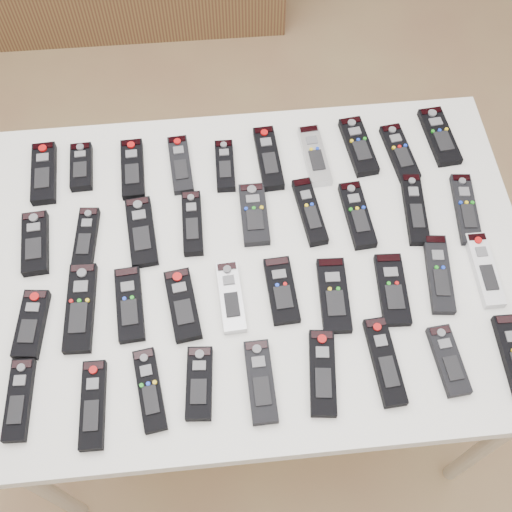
{
  "coord_description": "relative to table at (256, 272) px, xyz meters",
  "views": [
    {
      "loc": [
        0.01,
        -0.71,
        2.06
      ],
      "look_at": [
        0.08,
        -0.01,
        0.8
      ],
      "focal_mm": 45.0,
      "sensor_mm": 36.0,
      "label": 1
    }
  ],
  "objects": [
    {
      "name": "remote_2",
      "position": [
        -0.28,
        0.28,
        0.07
      ],
      "size": [
        0.06,
        0.17,
        0.02
      ],
      "primitive_type": "cube",
      "rotation": [
        0.0,
        0.0,
        0.03
      ],
      "color": "black",
      "rests_on": "table"
    },
    {
      "name": "remote_20",
      "position": [
        -0.39,
        -0.09,
        0.07
      ],
      "size": [
        0.07,
        0.21,
        0.02
      ],
      "primitive_type": "cube",
      "rotation": [
        0.0,
        0.0,
        -0.04
      ],
      "color": "black",
      "rests_on": "table"
    },
    {
      "name": "remote_11",
      "position": [
        -0.39,
        0.09,
        0.07
      ],
      "size": [
        0.06,
        0.16,
        0.02
      ],
      "primitive_type": "cube",
      "rotation": [
        0.0,
        0.0,
        -0.1
      ],
      "color": "black",
      "rests_on": "table"
    },
    {
      "name": "remote_0",
      "position": [
        -0.49,
        0.29,
        0.07
      ],
      "size": [
        0.06,
        0.18,
        0.02
      ],
      "primitive_type": "cube",
      "rotation": [
        0.0,
        0.0,
        0.05
      ],
      "color": "black",
      "rests_on": "table"
    },
    {
      "name": "remote_19",
      "position": [
        -0.5,
        -0.12,
        0.07
      ],
      "size": [
        0.07,
        0.16,
        0.02
      ],
      "primitive_type": "cube",
      "rotation": [
        0.0,
        0.0,
        -0.12
      ],
      "color": "black",
      "rests_on": "table"
    },
    {
      "name": "remote_9",
      "position": [
        0.5,
        0.31,
        0.07
      ],
      "size": [
        0.07,
        0.18,
        0.02
      ],
      "primitive_type": "cube",
      "rotation": [
        0.0,
        0.0,
        0.08
      ],
      "color": "black",
      "rests_on": "table"
    },
    {
      "name": "remote_8",
      "position": [
        0.39,
        0.27,
        0.07
      ],
      "size": [
        0.07,
        0.17,
        0.02
      ],
      "primitive_type": "cube",
      "rotation": [
        0.0,
        0.0,
        0.12
      ],
      "color": "black",
      "rests_on": "table"
    },
    {
      "name": "remote_36",
      "position": [
        0.37,
        -0.28,
        0.07
      ],
      "size": [
        0.06,
        0.15,
        0.02
      ],
      "primitive_type": "cube",
      "rotation": [
        0.0,
        0.0,
        0.08
      ],
      "color": "black",
      "rests_on": "table"
    },
    {
      "name": "remote_3",
      "position": [
        -0.16,
        0.28,
        0.07
      ],
      "size": [
        0.06,
        0.17,
        0.02
      ],
      "primitive_type": "cube",
      "rotation": [
        0.0,
        0.0,
        0.07
      ],
      "color": "black",
      "rests_on": "table"
    },
    {
      "name": "remote_7",
      "position": [
        0.29,
        0.29,
        0.07
      ],
      "size": [
        0.08,
        0.18,
        0.02
      ],
      "primitive_type": "cube",
      "rotation": [
        0.0,
        0.0,
        0.11
      ],
      "color": "black",
      "rests_on": "table"
    },
    {
      "name": "remote_33",
      "position": [
        -0.02,
        -0.29,
        0.07
      ],
      "size": [
        0.06,
        0.17,
        0.02
      ],
      "primitive_type": "cube",
      "rotation": [
        0.0,
        0.0,
        0.02
      ],
      "color": "black",
      "rests_on": "table"
    },
    {
      "name": "remote_32",
      "position": [
        -0.14,
        -0.28,
        0.07
      ],
      "size": [
        0.06,
        0.16,
        0.02
      ],
      "primitive_type": "cube",
      "rotation": [
        0.0,
        0.0,
        -0.08
      ],
      "color": "black",
      "rests_on": "table"
    },
    {
      "name": "remote_34",
      "position": [
        0.11,
        -0.28,
        0.07
      ],
      "size": [
        0.07,
        0.19,
        0.02
      ],
      "primitive_type": "cube",
      "rotation": [
        0.0,
        0.0,
        -0.12
      ],
      "color": "black",
      "rests_on": "table"
    },
    {
      "name": "remote_6",
      "position": [
        0.17,
        0.28,
        0.07
      ],
      "size": [
        0.06,
        0.18,
        0.02
      ],
      "primitive_type": "cube",
      "rotation": [
        0.0,
        0.0,
        0.06
      ],
      "color": "#B7B7BC",
      "rests_on": "table"
    },
    {
      "name": "remote_31",
      "position": [
        -0.25,
        -0.28,
        0.07
      ],
      "size": [
        0.07,
        0.18,
        0.02
      ],
      "primitive_type": "cube",
      "rotation": [
        0.0,
        0.0,
        0.14
      ],
      "color": "black",
      "rests_on": "table"
    },
    {
      "name": "remote_1",
      "position": [
        -0.4,
        0.3,
        0.07
      ],
      "size": [
        0.06,
        0.14,
        0.02
      ],
      "primitive_type": "cube",
      "rotation": [
        0.0,
        0.0,
        0.03
      ],
      "color": "black",
      "rests_on": "table"
    },
    {
      "name": "remote_13",
      "position": [
        -0.14,
        0.11,
        0.07
      ],
      "size": [
        0.05,
        0.17,
        0.02
      ],
      "primitive_type": "cube",
      "rotation": [
        0.0,
        0.0,
        -0.01
      ],
      "color": "black",
      "rests_on": "table"
    },
    {
      "name": "ground",
      "position": [
        -0.08,
        0.01,
        -0.72
      ],
      "size": [
        4.0,
        4.0,
        0.0
      ],
      "primitive_type": "plane",
      "color": "#96674C",
      "rests_on": "ground"
    },
    {
      "name": "remote_25",
      "position": [
        0.16,
        -0.11,
        0.07
      ],
      "size": [
        0.07,
        0.18,
        0.02
      ],
      "primitive_type": "cube",
      "rotation": [
        0.0,
        0.0,
        -0.05
      ],
      "color": "black",
      "rests_on": "table"
    },
    {
      "name": "remote_26",
      "position": [
        0.29,
        -0.11,
        0.07
      ],
      "size": [
        0.07,
        0.17,
        0.02
      ],
      "primitive_type": "cube",
      "rotation": [
        0.0,
        0.0,
        -0.06
      ],
      "color": "black",
      "rests_on": "table"
    },
    {
      "name": "remote_35",
      "position": [
        0.24,
        -0.27,
        0.07
      ],
      "size": [
        0.06,
        0.19,
        0.02
      ],
      "primitive_type": "cube",
      "rotation": [
        0.0,
        0.0,
        0.06
      ],
      "color": "black",
      "rests_on": "table"
    },
    {
      "name": "remote_5",
      "position": [
        0.06,
        0.28,
        0.07
      ],
      "size": [
        0.06,
        0.19,
        0.02
      ],
      "primitive_type": "cube",
      "rotation": [
        0.0,
        0.0,
        0.05
      ],
      "color": "black",
      "rests_on": "table"
    },
    {
      "name": "remote_14",
      "position": [
        0.01,
        0.12,
        0.07
      ],
      "size": [
        0.06,
        0.16,
        0.02
      ],
      "primitive_type": "cube",
      "rotation": [
        0.0,
        0.0,
        -0.0
      ],
      "color": "black",
      "rests_on": "table"
    },
    {
      "name": "remote_23",
      "position": [
        -0.06,
        -0.09,
        0.07
      ],
      "size": [
        0.06,
        0.17,
        0.02
      ],
      "primitive_type": "cube",
      "rotation": [
        0.0,
        0.0,
        0.05
      ],
      "color": "#B7B7BC",
      "rests_on": "table"
    },
    {
      "name": "remote_18",
      "position": [
        0.51,
        0.08,
        0.07
      ],
      "size": [
        0.07,
        0.2,
        0.02
      ],
      "primitive_type": "cube",
      "rotation": [
        0.0,
        0.0,
        -0.1
      ],
      "color": "black",
      "rests_on": "table"
    },
    {
      "name": "remote_22",
      "position": [
        -0.17,
        -0.1,
        0.07
      ],
      "size": [
        0.08,
        0.17,
        0.02
      ],
      "primitive_type": "cube",
      "rotation": [
        0.0,
        0.0,
        0.13
      ],
      "color": "black",
      "rests_on": "table"
    },
    {
      "name": "remote_4",
      "position": [
        -0.05,
        0.27,
        0.07
      ],
      "size": [
        0.05,
        0.15,
        0.02
      ],
      "primitive_type": "cube",
      "rotation": [
        0.0,
        0.0,
        -0.03
      ],
      "color": "black",
      "rests_on": "table"
    },
    {
      "name": "remote_17",
      "position": [
        0.39,
        0.1,
        0.07
      ],
      "size": [
        0.06,
        0.2,
        0.02
      ],
      "primitive_type": "cube",
      "rotation": [
        0.0,
        0.0,
        -0.09
      ],
      "color": "black",
      "rests_on": "table"
    },
    {
      "name": "remote_21",
      "position": [
        -0.29,
        -0.09,
        0.07
      ],
      "size": [
        0.07,
        0.18,
        0.02
      ],
      "primitive_type": "cube",
      "rotation": [
        0.0,
        0.0,
        0.06
      ],
      "color": "black",
      "rests_on": "table"
    },
    {
      "name": "remote_24",
      "position": [
        0.05,
        -0.09,
        0.07
      ],
      "size": [
        0.07,
        0.16,
        0.02
      ],
      "primitive_type": "cube",
      "rotation": [
        0.0,
        0.0,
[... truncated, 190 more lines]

